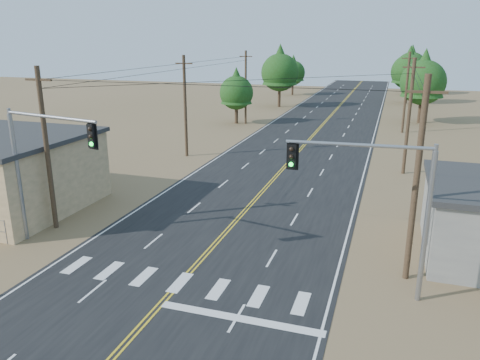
% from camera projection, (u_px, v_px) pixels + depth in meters
% --- Properties ---
extents(road, '(15.00, 200.00, 0.02)m').
position_uv_depth(road, '(283.00, 169.00, 42.90)').
color(road, black).
rests_on(road, ground).
extents(utility_pole_left_near, '(1.80, 0.30, 10.00)m').
position_uv_depth(utility_pole_left_near, '(47.00, 149.00, 28.18)').
color(utility_pole_left_near, '#4C3826').
rests_on(utility_pole_left_near, ground).
extents(utility_pole_left_mid, '(1.80, 0.30, 10.00)m').
position_uv_depth(utility_pole_left_mid, '(185.00, 106.00, 46.37)').
color(utility_pole_left_mid, '#4C3826').
rests_on(utility_pole_left_mid, ground).
extents(utility_pole_left_far, '(1.80, 0.30, 10.00)m').
position_uv_depth(utility_pole_left_far, '(246.00, 87.00, 64.57)').
color(utility_pole_left_far, '#4C3826').
rests_on(utility_pole_left_far, ground).
extents(utility_pole_right_near, '(1.80, 0.30, 10.00)m').
position_uv_depth(utility_pole_right_near, '(416.00, 180.00, 21.92)').
color(utility_pole_right_near, '#4C3826').
rests_on(utility_pole_right_near, ground).
extents(utility_pole_right_mid, '(1.80, 0.30, 10.00)m').
position_uv_depth(utility_pole_right_mid, '(409.00, 116.00, 40.11)').
color(utility_pole_right_mid, '#4C3826').
rests_on(utility_pole_right_mid, ground).
extents(utility_pole_right_far, '(1.80, 0.30, 10.00)m').
position_uv_depth(utility_pole_right_far, '(406.00, 92.00, 58.31)').
color(utility_pole_right_far, '#4C3826').
rests_on(utility_pole_right_far, ground).
extents(signal_mast_left, '(6.66, 1.69, 7.80)m').
position_uv_depth(signal_mast_left, '(38.00, 157.00, 25.52)').
color(signal_mast_left, gray).
rests_on(signal_mast_left, ground).
extents(signal_mast_right, '(6.37, 0.86, 7.29)m').
position_uv_depth(signal_mast_right, '(385.00, 194.00, 20.41)').
color(signal_mast_right, gray).
rests_on(signal_mast_right, ground).
extents(tree_left_near, '(4.68, 4.68, 7.81)m').
position_uv_depth(tree_left_near, '(236.00, 89.00, 64.94)').
color(tree_left_near, '#3F2D1E').
rests_on(tree_left_near, ground).
extents(tree_left_mid, '(6.45, 6.45, 10.75)m').
position_uv_depth(tree_left_mid, '(280.00, 69.00, 80.73)').
color(tree_left_mid, '#3F2D1E').
rests_on(tree_left_mid, ground).
extents(tree_left_far, '(5.05, 5.05, 8.41)m').
position_uv_depth(tree_left_far, '(293.00, 70.00, 98.48)').
color(tree_left_far, '#3F2D1E').
rests_on(tree_left_far, ground).
extents(tree_right_near, '(6.20, 6.20, 10.33)m').
position_uv_depth(tree_right_near, '(424.00, 78.00, 64.76)').
color(tree_right_near, '#3F2D1E').
rests_on(tree_right_near, ground).
extents(tree_right_mid, '(6.27, 6.27, 10.44)m').
position_uv_depth(tree_right_mid, '(409.00, 68.00, 85.19)').
color(tree_right_mid, '#3F2D1E').
rests_on(tree_right_mid, ground).
extents(tree_right_far, '(6.28, 6.28, 10.46)m').
position_uv_depth(tree_right_far, '(411.00, 64.00, 99.20)').
color(tree_right_far, '#3F2D1E').
rests_on(tree_right_far, ground).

